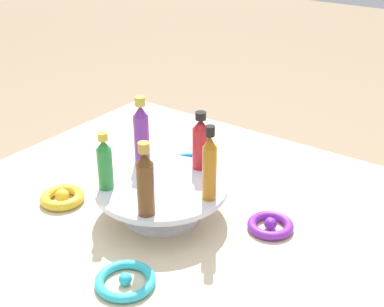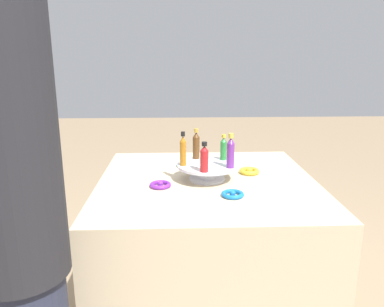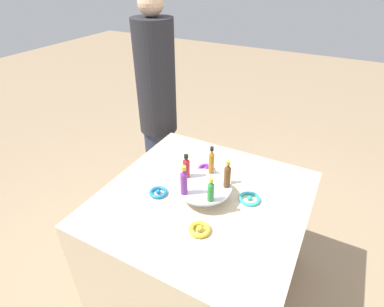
# 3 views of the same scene
# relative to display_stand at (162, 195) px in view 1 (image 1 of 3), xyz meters

# --- Properties ---
(display_stand) EXTENTS (0.27, 0.27, 0.07)m
(display_stand) POSITION_rel_display_stand_xyz_m (0.00, 0.00, 0.00)
(display_stand) COLOR silver
(display_stand) RESTS_ON party_table
(bottle_amber) EXTENTS (0.03, 0.03, 0.15)m
(bottle_amber) POSITION_rel_display_stand_xyz_m (0.01, -0.11, 0.09)
(bottle_amber) COLOR #AD6B19
(bottle_amber) RESTS_ON display_stand
(bottle_red) EXTENTS (0.03, 0.03, 0.13)m
(bottle_red) POSITION_rel_display_stand_xyz_m (0.11, -0.02, 0.08)
(bottle_red) COLOR #B21E23
(bottle_red) RESTS_ON display_stand
(bottle_purple) EXTENTS (0.03, 0.03, 0.15)m
(bottle_purple) POSITION_rel_display_stand_xyz_m (0.05, 0.10, 0.09)
(bottle_purple) COLOR #702D93
(bottle_purple) RESTS_ON display_stand
(bottle_green) EXTENTS (0.03, 0.03, 0.12)m
(bottle_green) POSITION_rel_display_stand_xyz_m (-0.07, 0.08, 0.08)
(bottle_green) COLOR #288438
(bottle_green) RESTS_ON display_stand
(bottle_brown) EXTENTS (0.03, 0.03, 0.14)m
(bottle_brown) POSITION_rel_display_stand_xyz_m (-0.10, -0.05, 0.09)
(bottle_brown) COLOR brown
(bottle_brown) RESTS_ON display_stand
(ribbon_bow_teal) EXTENTS (0.11, 0.11, 0.02)m
(ribbon_bow_teal) POSITION_rel_display_stand_xyz_m (-0.21, -0.09, -0.04)
(ribbon_bow_teal) COLOR #2DB7CC
(ribbon_bow_teal) RESTS_ON party_table
(ribbon_bow_purple) EXTENTS (0.09, 0.09, 0.03)m
(ribbon_bow_purple) POSITION_rel_display_stand_xyz_m (0.09, -0.21, -0.04)
(ribbon_bow_purple) COLOR purple
(ribbon_bow_purple) RESTS_ON party_table
(ribbon_bow_blue) EXTENTS (0.09, 0.09, 0.02)m
(ribbon_bow_blue) POSITION_rel_display_stand_xyz_m (0.21, 0.09, -0.04)
(ribbon_bow_blue) COLOR blue
(ribbon_bow_blue) RESTS_ON party_table
(ribbon_bow_gold) EXTENTS (0.10, 0.10, 0.03)m
(ribbon_bow_gold) POSITION_rel_display_stand_xyz_m (-0.09, 0.21, -0.04)
(ribbon_bow_gold) COLOR gold
(ribbon_bow_gold) RESTS_ON party_table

